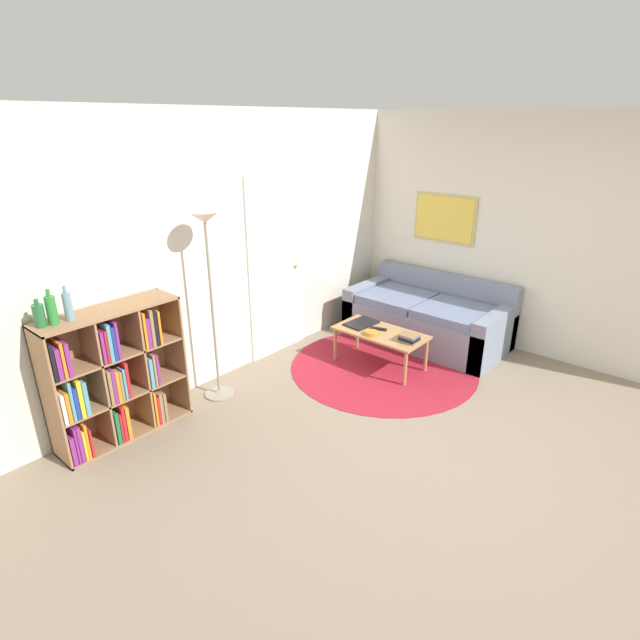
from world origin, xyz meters
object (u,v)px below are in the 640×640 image
couch (429,318)px  bowl (371,333)px  bottle_left (39,315)px  laptop (361,323)px  coffee_table (380,335)px  floor_lamp (207,252)px  bottle_middle (51,310)px  bottle_right (68,306)px  bookshelf (111,378)px

couch → bowl: bearing=176.4°
bottle_left → laptop: bearing=-12.9°
couch → coffee_table: bearing=177.0°
floor_lamp → bottle_middle: (-1.30, 0.12, -0.19)m
floor_lamp → bottle_right: size_ratio=6.63×
couch → bottle_left: bearing=165.5°
bookshelf → bottle_right: size_ratio=4.19×
bowl → bookshelf: bearing=159.0°
coffee_table → bottle_left: bearing=161.9°
bottle_right → couch: bearing=-14.7°
coffee_table → bottle_right: bottle_right is taller
couch → laptop: couch is taller
bowl → bottle_left: bottle_left is taller
floor_lamp → bottle_right: 1.21m
bookshelf → couch: 3.62m
coffee_table → bowl: bearing=171.8°
floor_lamp → bowl: size_ratio=12.65×
bookshelf → floor_lamp: bearing=-6.4°
laptop → bowl: 0.31m
floor_lamp → coffee_table: 2.04m
bookshelf → coffee_table: bookshelf is taller
bowl → bottle_right: bottle_right is taller
bottle_left → bottle_middle: bearing=-12.9°
floor_lamp → bottle_left: size_ratio=8.52×
bookshelf → bottle_right: 0.72m
couch → coffee_table: size_ratio=1.87×
couch → laptop: (-0.93, 0.33, 0.13)m
bookshelf → floor_lamp: size_ratio=0.63×
bookshelf → laptop: size_ratio=2.99×
coffee_table → bottle_middle: (-2.83, 0.94, 0.87)m
bowl → bottle_left: 3.03m
couch → bottle_left: size_ratio=8.81×
coffee_table → bowl: (-0.14, 0.02, 0.06)m
bookshelf → couch: bearing=-15.7°
bookshelf → bottle_middle: bottle_middle is taller
laptop → bottle_right: 2.95m
couch → bottle_middle: size_ratio=6.93×
bottle_left → bookshelf: bearing=-3.9°
couch → bottle_right: bottle_right is taller
coffee_table → laptop: laptop is taller
floor_lamp → coffee_table: size_ratio=1.81×
couch → bowl: (-1.10, 0.07, 0.14)m
bookshelf → coffee_table: 2.68m
bowl → bottle_middle: bearing=161.2°
bottle_right → bottle_left: bearing=169.0°
coffee_table → laptop: bearing=82.8°
bookshelf → bottle_right: bearing=-177.6°
bowl → bottle_middle: bottle_middle is taller
bookshelf → bottle_left: (-0.41, 0.03, 0.66)m
coffee_table → bottle_middle: bearing=161.7°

